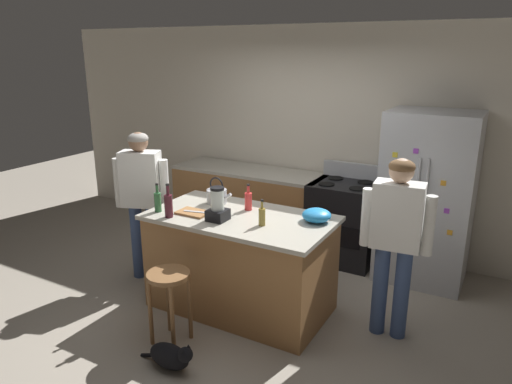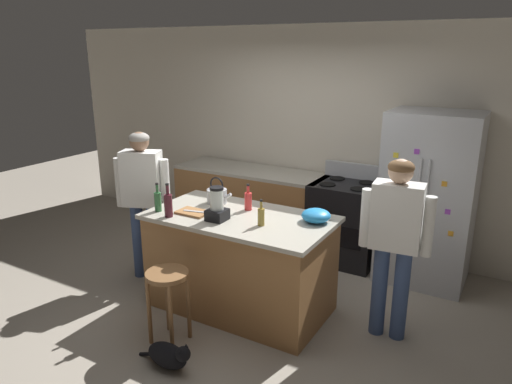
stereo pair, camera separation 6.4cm
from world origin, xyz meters
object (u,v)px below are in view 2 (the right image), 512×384
bar_stool (168,288)px  tea_kettle (217,195)px  stove_range (345,222)px  bottle_wine (168,205)px  cutting_board (193,212)px  bottle_vinegar (261,216)px  person_by_island_left (143,192)px  person_by_sink_right (395,233)px  mixing_bowl (316,216)px  bottle_olive_oil (158,201)px  refrigerator (428,199)px  bottle_soda (248,200)px  cat (169,355)px  kitchen_island (240,262)px  blender_appliance (217,206)px  chef_knife (195,211)px

bar_stool → tea_kettle: 1.13m
stove_range → bar_stool: 2.41m
bottle_wine → cutting_board: (0.14, 0.18, -0.11)m
tea_kettle → bottle_vinegar: bearing=-25.2°
tea_kettle → cutting_board: 0.38m
person_by_island_left → tea_kettle: person_by_island_left is taller
person_by_sink_right → mixing_bowl: bearing=-176.9°
bar_stool → bottle_olive_oil: 0.90m
stove_range → tea_kettle: tea_kettle is taller
refrigerator → bottle_olive_oil: 2.77m
cutting_board → bottle_vinegar: bearing=3.7°
bottle_soda → bottle_vinegar: bearing=-43.8°
bottle_olive_oil → bar_stool: bearing=-44.6°
bottle_soda → mixing_bowl: (0.69, 0.02, -0.03)m
person_by_island_left → bottle_vinegar: person_by_island_left is taller
mixing_bowl → cutting_board: 1.14m
cat → bottle_olive_oil: bearing=133.0°
bar_stool → tea_kettle: size_ratio=2.34×
kitchen_island → bottle_olive_oil: bottle_olive_oil is taller
mixing_bowl → cutting_board: (-1.08, -0.37, -0.05)m
blender_appliance → cutting_board: blender_appliance is taller
mixing_bowl → bottle_olive_oil: bearing=-161.1°
person_by_sink_right → kitchen_island: bearing=-169.8°
kitchen_island → bottle_vinegar: size_ratio=7.24×
blender_appliance → chef_knife: 0.30m
tea_kettle → bar_stool: bearing=-80.3°
cat → bottle_soda: bottle_soda is taller
person_by_sink_right → chef_knife: bearing=-167.0°
stove_range → bottle_vinegar: size_ratio=4.74×
cutting_board → bottle_olive_oil: bearing=-160.8°
person_by_sink_right → bottle_soda: 1.38m
bar_stool → bottle_soda: bearing=77.8°
bottle_vinegar → bottle_soda: (-0.31, 0.30, 0.01)m
blender_appliance → bottle_wine: size_ratio=0.98×
bar_stool → bottle_wine: bottle_wine is taller
bar_stool → bottle_wine: bearing=126.7°
refrigerator → mixing_bowl: bearing=-119.0°
bottle_olive_oil → bottle_vinegar: bottle_olive_oil is taller
blender_appliance → bottle_wine: (-0.44, -0.15, -0.01)m
bar_stool → mixing_bowl: bearing=47.7°
bottle_soda → cat: bearing=-89.0°
bottle_soda → bottle_wine: 0.75m
bottle_wine → cutting_board: size_ratio=1.05×
cat → bottle_soda: 1.56m
cutting_board → bottle_soda: bearing=41.3°
chef_knife → bottle_wine: bearing=-143.6°
cat → cutting_board: 1.30m
stove_range → mixing_bowl: (0.18, -1.32, 0.52)m
chef_knife → person_by_island_left: bearing=153.2°
person_by_sink_right → bottle_vinegar: size_ratio=6.71×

